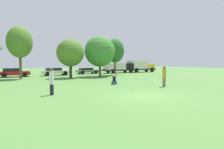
{
  "coord_description": "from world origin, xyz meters",
  "views": [
    {
      "loc": [
        -7.97,
        -8.88,
        2.2
      ],
      "look_at": [
        -0.32,
        3.36,
        1.19
      ],
      "focal_mm": 29.1,
      "sensor_mm": 36.0,
      "label": 1
    }
  ],
  "objects_px": {
    "tree_2": "(70,53)",
    "delivery_truck_yellow": "(140,66)",
    "tree_4": "(115,51)",
    "person_thrower": "(52,81)",
    "parked_car_red": "(14,72)",
    "tree_3": "(100,51)",
    "tree_1": "(20,42)",
    "parked_car_white": "(55,71)",
    "bystander_sitting": "(114,80)",
    "delivery_truck_black": "(119,67)",
    "person_catcher": "(164,76)",
    "frisbee": "(135,73)",
    "parked_car_grey": "(87,71)"
  },
  "relations": [
    {
      "from": "person_catcher",
      "to": "frisbee",
      "type": "distance_m",
      "value": 3.16
    },
    {
      "from": "bystander_sitting",
      "to": "parked_car_white",
      "type": "height_order",
      "value": "parked_car_white"
    },
    {
      "from": "tree_1",
      "to": "tree_3",
      "type": "xyz_separation_m",
      "value": [
        10.47,
        -1.88,
        -0.92
      ]
    },
    {
      "from": "frisbee",
      "to": "tree_3",
      "type": "xyz_separation_m",
      "value": [
        3.58,
        12.63,
        2.48
      ]
    },
    {
      "from": "frisbee",
      "to": "delivery_truck_black",
      "type": "xyz_separation_m",
      "value": [
        11.15,
        18.86,
        -0.13
      ]
    },
    {
      "from": "tree_3",
      "to": "delivery_truck_yellow",
      "type": "bearing_deg",
      "value": 24.59
    },
    {
      "from": "tree_4",
      "to": "delivery_truck_black",
      "type": "bearing_deg",
      "value": 50.68
    },
    {
      "from": "bystander_sitting",
      "to": "person_thrower",
      "type": "bearing_deg",
      "value": -158.34
    },
    {
      "from": "person_thrower",
      "to": "parked_car_white",
      "type": "bearing_deg",
      "value": 81.6
    },
    {
      "from": "frisbee",
      "to": "parked_car_white",
      "type": "xyz_separation_m",
      "value": [
        -1.52,
        18.51,
        -0.61
      ]
    },
    {
      "from": "tree_4",
      "to": "delivery_truck_black",
      "type": "xyz_separation_m",
      "value": [
        4.1,
        5.0,
        -2.87
      ]
    },
    {
      "from": "tree_3",
      "to": "parked_car_red",
      "type": "xyz_separation_m",
      "value": [
        -10.99,
        6.13,
        -3.07
      ]
    },
    {
      "from": "parked_car_red",
      "to": "delivery_truck_yellow",
      "type": "relative_size",
      "value": 0.62
    },
    {
      "from": "bystander_sitting",
      "to": "tree_4",
      "type": "bearing_deg",
      "value": 56.7
    },
    {
      "from": "tree_3",
      "to": "delivery_truck_yellow",
      "type": "height_order",
      "value": "tree_3"
    },
    {
      "from": "person_thrower",
      "to": "parked_car_red",
      "type": "relative_size",
      "value": 0.42
    },
    {
      "from": "delivery_truck_yellow",
      "to": "parked_car_white",
      "type": "bearing_deg",
      "value": -176.96
    },
    {
      "from": "delivery_truck_black",
      "to": "bystander_sitting",
      "type": "bearing_deg",
      "value": -122.4
    },
    {
      "from": "parked_car_grey",
      "to": "tree_4",
      "type": "bearing_deg",
      "value": -62.28
    },
    {
      "from": "frisbee",
      "to": "delivery_truck_black",
      "type": "bearing_deg",
      "value": 59.4
    },
    {
      "from": "person_thrower",
      "to": "bystander_sitting",
      "type": "height_order",
      "value": "person_thrower"
    },
    {
      "from": "bystander_sitting",
      "to": "tree_4",
      "type": "distance_m",
      "value": 12.84
    },
    {
      "from": "tree_2",
      "to": "delivery_truck_yellow",
      "type": "relative_size",
      "value": 0.78
    },
    {
      "from": "tree_2",
      "to": "delivery_truck_yellow",
      "type": "xyz_separation_m",
      "value": [
        17.39,
        5.83,
        -2.09
      ]
    },
    {
      "from": "person_catcher",
      "to": "tree_4",
      "type": "height_order",
      "value": "tree_4"
    },
    {
      "from": "tree_3",
      "to": "parked_car_grey",
      "type": "distance_m",
      "value": 7.46
    },
    {
      "from": "tree_2",
      "to": "delivery_truck_yellow",
      "type": "height_order",
      "value": "tree_2"
    },
    {
      "from": "bystander_sitting",
      "to": "tree_2",
      "type": "distance_m",
      "value": 9.7
    },
    {
      "from": "tree_3",
      "to": "parked_car_red",
      "type": "bearing_deg",
      "value": 150.85
    },
    {
      "from": "delivery_truck_yellow",
      "to": "tree_2",
      "type": "bearing_deg",
      "value": -158.5
    },
    {
      "from": "person_catcher",
      "to": "parked_car_red",
      "type": "distance_m",
      "value": 21.7
    },
    {
      "from": "tree_4",
      "to": "parked_car_red",
      "type": "xyz_separation_m",
      "value": [
        -14.47,
        4.9,
        -3.33
      ]
    },
    {
      "from": "parked_car_red",
      "to": "delivery_truck_yellow",
      "type": "height_order",
      "value": "delivery_truck_yellow"
    },
    {
      "from": "delivery_truck_black",
      "to": "delivery_truck_yellow",
      "type": "height_order",
      "value": "delivery_truck_yellow"
    },
    {
      "from": "person_thrower",
      "to": "tree_4",
      "type": "relative_size",
      "value": 0.3
    },
    {
      "from": "tree_2",
      "to": "delivery_truck_yellow",
      "type": "distance_m",
      "value": 18.46
    },
    {
      "from": "parked_car_grey",
      "to": "parked_car_white",
      "type": "bearing_deg",
      "value": -169.36
    },
    {
      "from": "tree_2",
      "to": "tree_4",
      "type": "bearing_deg",
      "value": 8.26
    },
    {
      "from": "tree_3",
      "to": "tree_4",
      "type": "bearing_deg",
      "value": 19.51
    },
    {
      "from": "tree_1",
      "to": "tree_4",
      "type": "relative_size",
      "value": 1.12
    },
    {
      "from": "person_catcher",
      "to": "parked_car_white",
      "type": "xyz_separation_m",
      "value": [
        -4.65,
        18.71,
        -0.26
      ]
    },
    {
      "from": "tree_3",
      "to": "tree_2",
      "type": "bearing_deg",
      "value": 179.07
    },
    {
      "from": "person_thrower",
      "to": "parked_car_red",
      "type": "height_order",
      "value": "person_thrower"
    },
    {
      "from": "tree_1",
      "to": "tree_4",
      "type": "bearing_deg",
      "value": -2.68
    },
    {
      "from": "bystander_sitting",
      "to": "parked_car_grey",
      "type": "relative_size",
      "value": 0.23
    },
    {
      "from": "frisbee",
      "to": "delivery_truck_yellow",
      "type": "height_order",
      "value": "delivery_truck_yellow"
    },
    {
      "from": "bystander_sitting",
      "to": "tree_3",
      "type": "relative_size",
      "value": 0.16
    },
    {
      "from": "parked_car_white",
      "to": "parked_car_grey",
      "type": "relative_size",
      "value": 1.04
    },
    {
      "from": "parked_car_white",
      "to": "delivery_truck_yellow",
      "type": "bearing_deg",
      "value": 3.04
    },
    {
      "from": "parked_car_white",
      "to": "person_catcher",
      "type": "bearing_deg",
      "value": -73.07
    }
  ]
}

